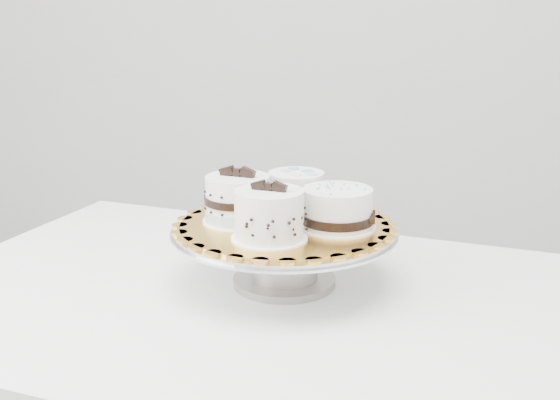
% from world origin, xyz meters
% --- Properties ---
extents(table, '(1.23, 0.92, 0.75)m').
position_xyz_m(table, '(0.12, 0.15, 0.66)').
color(table, white).
rests_on(table, floor).
extents(cake_stand, '(0.37, 0.37, 0.10)m').
position_xyz_m(cake_stand, '(0.16, 0.20, 0.82)').
color(cake_stand, gray).
rests_on(cake_stand, table).
extents(cake_board, '(0.36, 0.36, 0.00)m').
position_xyz_m(cake_board, '(0.16, 0.20, 0.85)').
color(cake_board, gold).
rests_on(cake_board, cake_stand).
extents(cake_swirl, '(0.12, 0.12, 0.09)m').
position_xyz_m(cake_swirl, '(0.15, 0.12, 0.89)').
color(cake_swirl, white).
rests_on(cake_swirl, cake_board).
extents(cake_banded, '(0.12, 0.12, 0.09)m').
position_xyz_m(cake_banded, '(0.08, 0.19, 0.89)').
color(cake_banded, white).
rests_on(cake_banded, cake_board).
extents(cake_dots, '(0.12, 0.12, 0.07)m').
position_xyz_m(cake_dots, '(0.16, 0.26, 0.89)').
color(cake_dots, white).
rests_on(cake_dots, cake_board).
extents(cake_ribbon, '(0.13, 0.12, 0.07)m').
position_xyz_m(cake_ribbon, '(0.24, 0.19, 0.88)').
color(cake_ribbon, white).
rests_on(cake_ribbon, cake_board).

